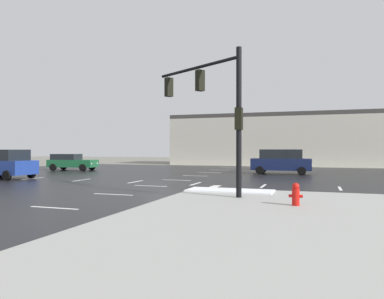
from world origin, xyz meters
name	(u,v)px	position (x,y,z in m)	size (l,w,h in m)	color
ground_plane	(165,183)	(0.00, 0.00, 0.00)	(120.00, 120.00, 0.00)	slate
road_asphalt	(165,183)	(0.00, 0.00, 0.01)	(44.00, 44.00, 0.02)	black
snow_strip_curbside	(230,190)	(5.00, -4.00, 0.17)	(4.00, 1.60, 0.06)	white
lane_markings	(175,186)	(1.20, -1.38, 0.02)	(36.15, 36.15, 0.01)	silver
traffic_signal_mast	(214,101)	(4.57, -5.23, 4.23)	(4.73, 3.01, 6.12)	black
fire_hydrant	(296,194)	(8.14, -7.47, 0.54)	(0.48, 0.26, 0.79)	red
strip_building_background	(279,140)	(4.32, 27.66, 3.24)	(27.27, 8.00, 6.47)	beige
suv_blue	(3,163)	(-11.98, -0.66, 1.09)	(4.99, 2.61, 2.03)	navy
suv_navy	(281,161)	(6.09, 10.18, 1.09)	(4.86, 2.23, 2.03)	#141E47
sedan_green	(71,162)	(-13.45, 8.81, 0.85)	(4.68, 2.45, 1.58)	#195933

